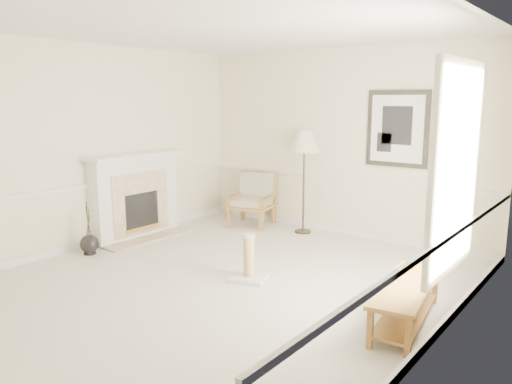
# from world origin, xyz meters

# --- Properties ---
(ground) EXTENTS (5.50, 5.50, 0.00)m
(ground) POSITION_xyz_m (0.00, 0.00, 0.00)
(ground) COLOR silver
(ground) RESTS_ON ground
(room) EXTENTS (5.04, 5.54, 2.92)m
(room) POSITION_xyz_m (0.14, 0.08, 1.87)
(room) COLOR #F2E5BD
(room) RESTS_ON ground
(fireplace) EXTENTS (0.64, 1.64, 1.31)m
(fireplace) POSITION_xyz_m (-2.34, 0.60, 0.64)
(fireplace) COLOR white
(fireplace) RESTS_ON ground
(floor_vase) EXTENTS (0.26, 0.26, 0.76)m
(floor_vase) POSITION_xyz_m (-2.15, -0.39, 0.14)
(floor_vase) COLOR black
(floor_vase) RESTS_ON ground
(armchair) EXTENTS (0.83, 0.86, 0.88)m
(armchair) POSITION_xyz_m (-1.39, 2.36, 0.48)
(armchair) COLOR olive
(armchair) RESTS_ON ground
(floor_lamp) EXTENTS (0.55, 0.55, 1.63)m
(floor_lamp) POSITION_xyz_m (-0.42, 2.40, 1.43)
(floor_lamp) COLOR black
(floor_lamp) RESTS_ON ground
(bench) EXTENTS (0.63, 1.45, 0.40)m
(bench) POSITION_xyz_m (2.15, 0.17, 0.27)
(bench) COLOR olive
(bench) RESTS_ON ground
(scratching_post) EXTENTS (0.51, 0.51, 0.57)m
(scratching_post) POSITION_xyz_m (0.23, 0.18, 0.18)
(scratching_post) COLOR beige
(scratching_post) RESTS_ON ground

